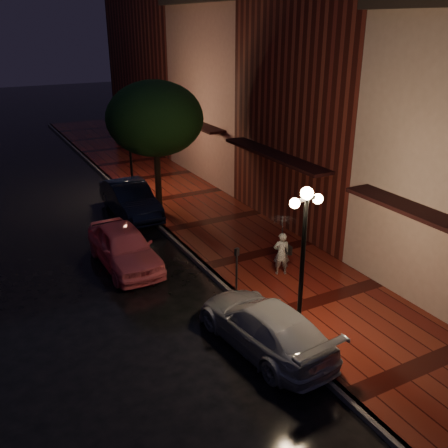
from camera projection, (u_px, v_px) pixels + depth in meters
ground at (206, 270)px, 17.68m from camera, size 120.00×120.00×0.00m
sidewalk at (260, 255)px, 18.64m from camera, size 4.50×60.00×0.15m
curb at (206, 268)px, 17.65m from camera, size 0.25×60.00×0.15m
storefront_mid at (336, 92)px, 20.30m from camera, size 5.00×8.00×11.00m
storefront_far at (239, 94)px, 27.21m from camera, size 5.00×8.00×9.00m
storefront_extra at (169, 70)px, 35.19m from camera, size 5.00×12.00×10.00m
streetlamp_near at (303, 256)px, 12.77m from camera, size 0.96×0.36×4.31m
streetlamp_far at (130, 145)px, 24.20m from camera, size 0.96×0.36×4.31m
street_tree at (155, 121)px, 21.24m from camera, size 4.16×4.16×5.80m
pink_car at (124, 247)px, 17.73m from camera, size 1.85×4.40×1.49m
navy_car at (130, 199)px, 22.42m from camera, size 1.62×4.63×1.52m
silver_car at (264, 326)px, 13.28m from camera, size 2.29×4.71×1.32m
woman_with_umbrella at (282, 236)px, 16.59m from camera, size 0.88×0.90×2.12m
parking_meter at (237, 265)px, 15.79m from camera, size 0.16×0.14×1.45m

